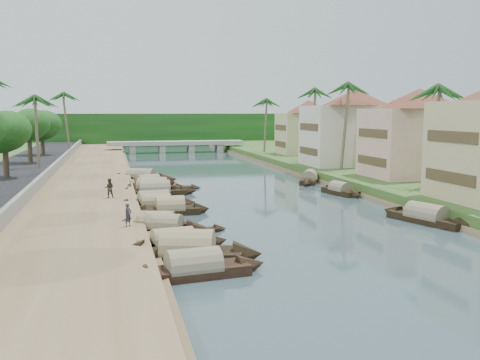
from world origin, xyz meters
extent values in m
plane|color=#33474D|center=(0.00, 0.00, 0.00)|extent=(220.00, 220.00, 0.00)
cube|color=brown|center=(-16.00, 20.00, 0.40)|extent=(10.00, 180.00, 0.80)
cube|color=#294D1F|center=(19.00, 20.00, 0.60)|extent=(16.00, 180.00, 1.20)
cube|color=gray|center=(-20.20, 20.00, 1.35)|extent=(0.40, 180.00, 1.10)
cube|color=#133B10|center=(0.00, 95.00, 4.00)|extent=(120.00, 4.00, 8.00)
cube|color=#133B10|center=(0.00, 100.00, 4.00)|extent=(120.00, 4.00, 8.00)
cube|color=#133B10|center=(0.00, 105.00, 4.00)|extent=(120.00, 4.00, 8.00)
cube|color=gray|center=(0.00, 72.00, 2.00)|extent=(28.00, 4.00, 0.80)
cube|color=gray|center=(-9.00, 72.00, 0.90)|extent=(1.20, 3.50, 1.80)
cube|color=gray|center=(-3.00, 72.00, 0.90)|extent=(1.20, 3.50, 1.80)
cube|color=gray|center=(3.00, 72.00, 0.90)|extent=(1.20, 3.50, 1.80)
cube|color=gray|center=(9.00, 72.00, 0.90)|extent=(1.20, 3.50, 1.80)
cube|color=#493922|center=(12.95, -2.00, 3.20)|extent=(0.10, 6.40, 0.90)
cube|color=#493922|center=(12.95, -2.00, 6.40)|extent=(0.10, 6.40, 0.90)
cube|color=beige|center=(20.00, 14.00, 4.95)|extent=(11.00, 8.00, 7.50)
pyramid|color=brown|center=(20.00, 14.00, 9.80)|extent=(14.11, 14.11, 2.20)
cube|color=#493922|center=(14.45, 14.00, 3.08)|extent=(0.10, 6.40, 0.90)
cube|color=#493922|center=(14.45, 14.00, 6.08)|extent=(0.10, 6.40, 0.90)
cube|color=beige|center=(19.00, 28.00, 5.20)|extent=(13.00, 8.00, 8.00)
pyramid|color=brown|center=(19.00, 28.00, 10.30)|extent=(15.59, 15.59, 2.20)
cube|color=#493922|center=(12.45, 28.00, 3.20)|extent=(0.10, 6.40, 0.90)
cube|color=#493922|center=(12.45, 28.00, 6.40)|extent=(0.10, 6.40, 0.90)
cube|color=tan|center=(20.00, 48.00, 4.70)|extent=(10.00, 7.00, 7.00)
pyramid|color=brown|center=(20.00, 48.00, 9.30)|extent=(12.62, 12.62, 2.20)
cube|color=#493922|center=(14.95, 48.00, 2.95)|extent=(0.10, 5.60, 0.90)
cube|color=#493922|center=(14.95, 48.00, 5.75)|extent=(0.10, 5.60, 0.90)
cube|color=black|center=(-9.17, -12.91, 0.20)|extent=(5.88, 2.48, 0.70)
cone|color=black|center=(-6.02, -12.51, 0.28)|extent=(1.82, 1.79, 1.78)
cone|color=black|center=(-12.31, -13.31, 0.28)|extent=(1.82, 1.79, 1.78)
cylinder|color=gray|center=(-9.17, -12.91, 0.58)|extent=(4.56, 2.38, 1.85)
cube|color=black|center=(-8.98, -9.44, 0.20)|extent=(6.62, 3.98, 0.70)
cone|color=black|center=(-5.67, -10.47, 0.28)|extent=(2.34, 2.45, 2.20)
cone|color=black|center=(-12.29, -8.40, 0.28)|extent=(2.34, 2.45, 2.20)
cylinder|color=#887D57|center=(-8.98, -9.44, 0.58)|extent=(5.24, 3.63, 2.31)
cube|color=black|center=(-9.60, -7.36, 0.20)|extent=(5.36, 2.39, 0.70)
cone|color=black|center=(-6.76, -6.92, 0.28)|extent=(1.69, 1.66, 1.62)
cone|color=black|center=(-12.44, -7.80, 0.28)|extent=(1.69, 1.66, 1.62)
cylinder|color=#887D57|center=(-9.60, -7.36, 0.58)|extent=(4.16, 2.26, 1.68)
cube|color=black|center=(-9.68, -2.75, 0.20)|extent=(5.31, 3.65, 0.70)
cone|color=black|center=(-7.12, -3.96, 0.28)|extent=(1.95, 1.95, 1.63)
cone|color=black|center=(-12.24, -1.54, 0.28)|extent=(1.95, 1.95, 1.63)
cylinder|color=gray|center=(-9.68, -2.75, 0.58)|extent=(4.24, 3.19, 1.69)
cube|color=black|center=(-10.18, -2.02, 0.20)|extent=(5.51, 3.13, 0.70)
cone|color=black|center=(-7.39, -2.81, 0.28)|extent=(1.89, 1.95, 1.76)
cone|color=black|center=(-12.97, -1.22, 0.28)|extent=(1.89, 1.95, 1.76)
cylinder|color=#887D57|center=(-10.18, -2.02, 0.58)|extent=(4.34, 2.86, 1.84)
cube|color=black|center=(-8.51, 4.30, 0.20)|extent=(4.80, 1.86, 0.70)
cone|color=black|center=(-5.84, 4.29, 0.28)|extent=(1.42, 1.67, 1.82)
cone|color=black|center=(-11.18, 4.30, 0.28)|extent=(1.42, 1.67, 1.82)
cylinder|color=#887D57|center=(-8.51, 4.30, 0.58)|extent=(3.67, 1.93, 1.93)
cube|color=black|center=(-9.60, 7.44, 0.20)|extent=(5.61, 2.46, 0.70)
cone|color=black|center=(-6.59, 7.73, 0.28)|extent=(1.75, 1.90, 1.93)
cone|color=black|center=(-12.61, 7.15, 0.28)|extent=(1.75, 1.90, 1.93)
cylinder|color=gray|center=(-9.60, 7.44, 0.58)|extent=(4.34, 2.42, 2.03)
cube|color=black|center=(-9.39, 6.68, 0.20)|extent=(5.24, 2.63, 0.70)
cone|color=black|center=(-6.67, 6.07, 0.28)|extent=(1.72, 1.70, 1.58)
cone|color=black|center=(-12.11, 7.28, 0.28)|extent=(1.72, 1.70, 1.58)
cylinder|color=#887D57|center=(-9.39, 6.68, 0.58)|extent=(4.10, 2.44, 1.64)
cube|color=black|center=(-8.93, 16.27, 0.20)|extent=(5.58, 2.10, 0.70)
cone|color=black|center=(-5.84, 16.29, 0.28)|extent=(1.65, 1.88, 2.04)
cone|color=black|center=(-12.03, 16.26, 0.28)|extent=(1.65, 1.88, 2.04)
cylinder|color=#887D57|center=(-8.93, 16.27, 0.58)|extent=(4.26, 2.18, 2.16)
cube|color=black|center=(-8.97, 14.69, 0.20)|extent=(6.40, 2.09, 0.70)
cone|color=black|center=(-5.45, 14.80, 0.28)|extent=(1.86, 1.76, 1.90)
cone|color=black|center=(-12.49, 14.58, 0.28)|extent=(1.86, 1.76, 1.90)
cylinder|color=gray|center=(-8.97, 14.69, 0.58)|extent=(4.90, 2.12, 1.96)
cube|color=black|center=(-9.14, 16.67, 0.20)|extent=(5.95, 4.14, 0.70)
cone|color=black|center=(-6.28, 15.31, 0.28)|extent=(2.21, 2.23, 1.86)
cone|color=black|center=(-12.00, 18.04, 0.28)|extent=(2.21, 2.23, 1.86)
cylinder|color=#887D57|center=(-9.14, 16.67, 0.58)|extent=(4.77, 3.63, 1.94)
cube|color=black|center=(-9.19, 20.68, 0.20)|extent=(5.28, 3.34, 0.70)
cone|color=black|center=(-6.59, 21.64, 0.28)|extent=(1.90, 1.95, 1.70)
cone|color=black|center=(-11.80, 19.72, 0.28)|extent=(1.90, 1.95, 1.70)
cylinder|color=#887D57|center=(-9.19, 20.68, 0.58)|extent=(4.20, 2.99, 1.78)
cube|color=black|center=(-9.69, 26.58, 0.20)|extent=(6.95, 4.78, 0.70)
cone|color=black|center=(-6.31, 24.86, 0.28)|extent=(2.49, 2.40, 1.93)
cone|color=black|center=(-13.07, 28.30, 0.28)|extent=(2.49, 2.40, 1.93)
cylinder|color=gray|center=(-9.69, 26.58, 0.58)|extent=(5.54, 4.12, 1.98)
cube|color=black|center=(-9.31, 27.00, 0.20)|extent=(5.06, 2.47, 0.70)
cone|color=black|center=(-6.66, 27.51, 0.28)|extent=(1.64, 1.66, 1.58)
cone|color=black|center=(-11.96, 26.49, 0.28)|extent=(1.64, 1.66, 1.58)
cylinder|color=#887D57|center=(-9.31, 27.00, 0.58)|extent=(3.95, 2.31, 1.64)
cube|color=black|center=(10.00, -3.73, 0.20)|extent=(3.68, 6.67, 0.70)
cone|color=black|center=(8.92, -0.33, 0.28)|extent=(2.11, 2.23, 1.85)
cone|color=black|center=(11.07, -7.13, 0.28)|extent=(2.11, 2.23, 1.85)
cylinder|color=gray|center=(10.00, -3.73, 0.58)|extent=(3.29, 5.25, 1.89)
cube|color=black|center=(9.48, 10.89, 0.20)|extent=(2.45, 4.94, 0.70)
cone|color=black|center=(8.93, 13.46, 0.28)|extent=(1.60, 1.61, 1.50)
cone|color=black|center=(10.03, 8.32, 0.28)|extent=(1.60, 1.61, 1.50)
cylinder|color=gray|center=(9.48, 10.89, 0.58)|extent=(2.28, 3.86, 1.56)
cube|color=black|center=(9.85, 20.59, 0.20)|extent=(4.38, 6.41, 0.70)
cone|color=black|center=(11.40, 23.70, 0.28)|extent=(2.23, 2.31, 1.82)
cone|color=black|center=(8.31, 17.47, 0.28)|extent=(2.23, 2.31, 1.82)
cylinder|color=gray|center=(9.85, 20.59, 0.58)|extent=(3.79, 5.11, 1.86)
cube|color=black|center=(-7.77, -3.42, 0.10)|extent=(3.98, 2.23, 0.35)
cone|color=black|center=(-5.70, -2.62, 0.10)|extent=(1.23, 1.17, 0.87)
cone|color=black|center=(-9.83, -4.22, 0.10)|extent=(1.23, 1.17, 0.87)
cube|color=black|center=(-6.38, 19.45, 0.10)|extent=(4.31, 2.38, 0.35)
cone|color=black|center=(-4.13, 18.56, 0.10)|extent=(1.31, 1.19, 0.86)
cone|color=black|center=(-8.62, 20.34, 0.10)|extent=(1.31, 1.19, 0.86)
cylinder|color=brown|center=(16.00, 5.75, 6.00)|extent=(1.64, 0.36, 9.56)
sphere|color=#184A19|center=(16.00, 5.75, 10.61)|extent=(3.20, 3.20, 3.20)
cylinder|color=brown|center=(15.00, 22.69, 6.56)|extent=(1.15, 0.36, 10.71)
sphere|color=#184A19|center=(15.00, 22.69, 11.70)|extent=(3.20, 3.20, 3.20)
cylinder|color=brown|center=(16.00, 36.01, 6.50)|extent=(0.97, 0.36, 10.61)
sphere|color=#184A19|center=(16.00, 36.01, 11.59)|extent=(3.20, 3.20, 3.20)
cylinder|color=brown|center=(-22.00, 31.54, 5.86)|extent=(0.50, 0.36, 8.92)
sphere|color=#184A19|center=(-22.00, 31.54, 10.14)|extent=(3.20, 3.20, 3.20)
cylinder|color=brown|center=(14.00, 54.21, 5.94)|extent=(0.78, 0.36, 9.48)
sphere|color=#184A19|center=(14.00, 54.21, 10.49)|extent=(3.20, 3.20, 3.20)
cylinder|color=brown|center=(-20.50, 60.61, 6.58)|extent=(1.18, 0.36, 10.35)
sphere|color=#184A19|center=(-20.50, 60.61, 11.55)|extent=(3.20, 3.20, 3.20)
cylinder|color=#493729|center=(-24.00, 21.64, 3.02)|extent=(0.60, 0.60, 3.32)
ellipsoid|color=#133B10|center=(-24.00, 21.64, 6.20)|extent=(4.91, 4.91, 4.04)
cylinder|color=#493729|center=(-24.00, 39.13, 3.13)|extent=(0.60, 0.60, 3.54)
ellipsoid|color=#133B10|center=(-24.00, 39.13, 6.52)|extent=(4.99, 4.99, 4.10)
cylinder|color=#493729|center=(-24.00, 53.22, 3.00)|extent=(0.60, 0.60, 3.27)
ellipsoid|color=#133B10|center=(-24.00, 53.22, 6.12)|extent=(5.50, 5.50, 4.52)
cylinder|color=#493729|center=(24.00, 30.74, 2.77)|extent=(0.60, 0.60, 3.21)
ellipsoid|color=#133B10|center=(24.00, 30.74, 5.83)|extent=(4.49, 4.49, 3.69)
imported|color=#26272E|center=(-12.11, -3.53, 1.57)|extent=(0.66, 0.65, 1.53)
imported|color=#312A22|center=(-13.36, 9.10, 1.67)|extent=(0.86, 0.67, 1.74)
camera|label=1|loc=(-13.02, -39.00, 8.30)|focal=40.00mm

